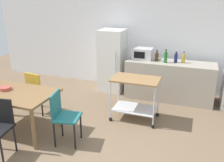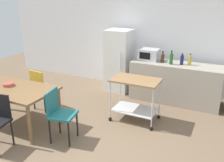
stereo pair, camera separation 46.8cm
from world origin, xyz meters
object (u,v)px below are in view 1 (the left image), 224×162
at_px(refrigerator, 112,61).
at_px(chair_teal, 63,114).
at_px(dining_table, 13,96).
at_px(kitchen_cart, 135,92).
at_px(microwave, 143,54).
at_px(bottle_soy_sauce, 157,57).
at_px(bottle_wine, 166,57).
at_px(fruit_bowl, 5,88).
at_px(bottle_olive_oil, 176,58).
at_px(bottle_sparkling_water, 183,58).
at_px(chair_mustard, 38,90).

bearing_deg(refrigerator, chair_teal, -88.48).
relative_size(dining_table, kitchen_cart, 1.65).
bearing_deg(microwave, bottle_soy_sauce, -9.79).
relative_size(bottle_wine, fruit_bowl, 1.51).
relative_size(bottle_olive_oil, bottle_sparkling_water, 1.00).
xyz_separation_m(chair_teal, refrigerator, (-0.07, 2.55, 0.26)).
bearing_deg(bottle_olive_oil, refrigerator, 176.05).
bearing_deg(microwave, bottle_sparkling_water, -1.85).
relative_size(dining_table, chair_teal, 1.69).
height_order(dining_table, chair_teal, chair_teal).
bearing_deg(bottle_olive_oil, fruit_bowl, -138.93).
bearing_deg(bottle_soy_sauce, bottle_wine, -21.74).
bearing_deg(chair_teal, kitchen_cart, -46.71).
distance_m(refrigerator, bottle_sparkling_water, 1.74).
distance_m(dining_table, fruit_bowl, 0.21).
height_order(refrigerator, bottle_soy_sauce, refrigerator).
xyz_separation_m(microwave, bottle_olive_oil, (0.78, -0.07, -0.02)).
bearing_deg(bottle_wine, bottle_sparkling_water, 16.79).
distance_m(chair_mustard, bottle_wine, 2.85).
bearing_deg(chair_mustard, dining_table, 99.42).
xyz_separation_m(chair_mustard, bottle_sparkling_water, (2.70, 1.69, 0.48)).
bearing_deg(dining_table, chair_teal, -2.74).
bearing_deg(microwave, dining_table, -125.38).
xyz_separation_m(refrigerator, microwave, (0.78, -0.04, 0.25)).
bearing_deg(fruit_bowl, microwave, 51.55).
bearing_deg(chair_teal, chair_mustard, 43.02).
relative_size(kitchen_cart, bottle_sparkling_water, 3.63).
relative_size(chair_mustard, refrigerator, 0.57).
distance_m(refrigerator, fruit_bowl, 2.71).
bearing_deg(bottle_sparkling_water, microwave, 178.15).
bearing_deg(refrigerator, kitchen_cart, -54.49).
bearing_deg(kitchen_cart, bottle_wine, 71.70).
height_order(kitchen_cart, microwave, microwave).
height_order(bottle_wine, bottle_sparkling_water, bottle_wine).
height_order(refrigerator, bottle_olive_oil, refrigerator).
bearing_deg(dining_table, bottle_olive_oil, 43.45).
relative_size(chair_teal, bottle_sparkling_water, 3.55).
distance_m(chair_mustard, fruit_bowl, 0.76).
relative_size(kitchen_cart, bottle_wine, 3.00).
distance_m(refrigerator, kitchen_cart, 1.66).
bearing_deg(fruit_bowl, chair_teal, -4.13).
xyz_separation_m(microwave, fruit_bowl, (-1.92, -2.42, -0.25)).
distance_m(bottle_wine, bottle_olive_oil, 0.23).
distance_m(bottle_soy_sauce, fruit_bowl, 3.28).
xyz_separation_m(bottle_wine, bottle_sparkling_water, (0.38, 0.11, -0.03)).
height_order(dining_table, bottle_wine, bottle_wine).
height_order(chair_mustard, kitchen_cart, chair_mustard).
height_order(dining_table, kitchen_cart, kitchen_cart).
distance_m(bottle_olive_oil, fruit_bowl, 3.59).
relative_size(bottle_wine, bottle_olive_oil, 1.21).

